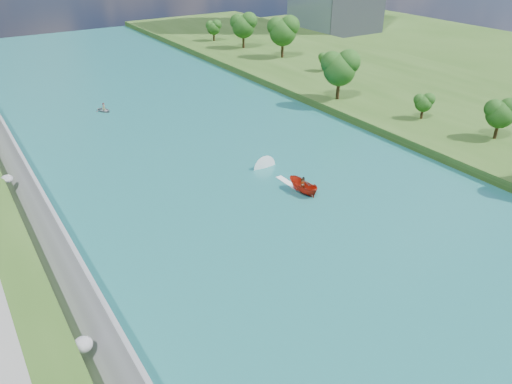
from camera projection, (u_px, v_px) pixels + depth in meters
ground at (324, 242)px, 54.76m from camera, size 260.00×260.00×0.00m
river_water at (232, 174)px, 69.56m from camera, size 55.00×240.00×0.10m
berm_east at (461, 107)px, 92.81m from camera, size 44.00×240.00×1.50m
riprap_bank at (36, 218)px, 55.79m from camera, size 3.83×236.00×4.12m
trees_east at (395, 77)px, 89.64m from camera, size 17.45×137.08×11.70m
motorboat at (298, 184)px, 65.11m from camera, size 3.60×19.26×2.23m
raft at (104, 109)px, 92.60m from camera, size 3.17×3.67×1.60m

